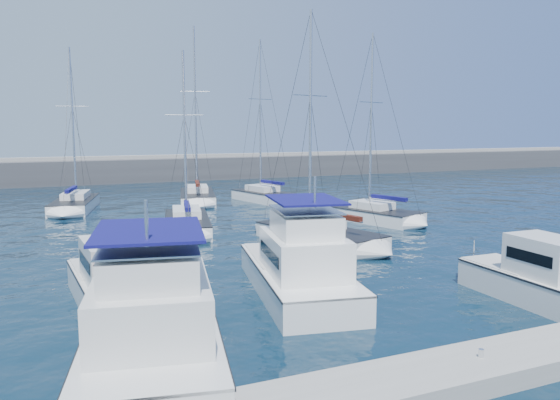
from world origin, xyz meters
name	(u,v)px	position (x,y,z in m)	size (l,w,h in m)	color
ground	(309,280)	(0.00, 0.00, 0.00)	(220.00, 220.00, 0.00)	black
breakwater	(134,173)	(0.00, 52.00, 1.05)	(160.00, 6.00, 4.45)	#424244
dock	(480,367)	(0.00, -11.00, 0.30)	(40.00, 2.20, 0.60)	gray
dock_cleat_centre	(481,353)	(0.00, -11.00, 0.72)	(0.16, 0.16, 0.25)	silver
motor_yacht_port_outer	(112,284)	(-8.91, -0.29, 0.94)	(3.04, 7.30, 3.20)	silver
motor_yacht_port_inner	(153,325)	(-8.38, -6.08, 1.13)	(5.94, 11.02, 4.69)	silver
motor_yacht_stbd_inner	(299,270)	(-1.44, -1.98, 1.13)	(5.24, 10.05, 4.69)	white
motor_yacht_stbd_outer	(535,279)	(7.07, -6.59, 0.94)	(2.44, 6.13, 3.20)	silver
sailboat_mid_c	(187,224)	(-2.23, 14.42, 0.50)	(4.63, 8.69, 12.68)	white
sailboat_mid_d	(319,235)	(4.24, 7.10, 0.51)	(5.45, 9.35, 14.50)	silver
sailboat_mid_e	(376,215)	(11.87, 12.32, 0.53)	(5.09, 7.54, 14.40)	white
sailboat_back_a	(75,204)	(-8.79, 27.96, 0.51)	(4.90, 9.10, 14.31)	white
sailboat_back_b	(197,196)	(2.32, 28.65, 0.54)	(5.08, 9.13, 16.95)	white
sailboat_back_c	(265,196)	(8.46, 26.45, 0.55)	(4.77, 7.91, 15.79)	white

